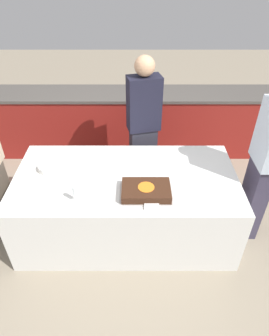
{
  "coord_description": "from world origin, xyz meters",
  "views": [
    {
      "loc": [
        0.09,
        -2.27,
        2.56
      ],
      "look_at": [
        0.09,
        0.0,
        0.85
      ],
      "focal_mm": 32.0,
      "sensor_mm": 36.0,
      "label": 1
    }
  ],
  "objects_px": {
    "person_seated_right": "(263,164)",
    "cake": "(145,190)",
    "person_cutting_cake": "(142,126)",
    "wine_glass": "(74,192)",
    "plate_stack": "(48,167)"
  },
  "relations": [
    {
      "from": "person_seated_right",
      "to": "cake",
      "type": "bearing_deg",
      "value": -77.24
    },
    {
      "from": "person_seated_right",
      "to": "person_cutting_cake",
      "type": "bearing_deg",
      "value": -124.44
    },
    {
      "from": "cake",
      "to": "person_cutting_cake",
      "type": "distance_m",
      "value": 1.02
    },
    {
      "from": "cake",
      "to": "person_seated_right",
      "type": "xyz_separation_m",
      "value": [
        1.12,
        0.25,
        0.1
      ]
    },
    {
      "from": "cake",
      "to": "wine_glass",
      "type": "height_order",
      "value": "wine_glass"
    },
    {
      "from": "cake",
      "to": "wine_glass",
      "type": "distance_m",
      "value": 0.62
    },
    {
      "from": "plate_stack",
      "to": "person_seated_right",
      "type": "relative_size",
      "value": 0.13
    },
    {
      "from": "cake",
      "to": "wine_glass",
      "type": "xyz_separation_m",
      "value": [
        -0.62,
        -0.09,
        0.07
      ]
    },
    {
      "from": "cake",
      "to": "person_seated_right",
      "type": "bearing_deg",
      "value": 12.76
    },
    {
      "from": "wine_glass",
      "to": "person_cutting_cake",
      "type": "distance_m",
      "value": 1.27
    },
    {
      "from": "cake",
      "to": "person_seated_right",
      "type": "relative_size",
      "value": 0.28
    },
    {
      "from": "person_cutting_cake",
      "to": "cake",
      "type": "bearing_deg",
      "value": 76.13
    },
    {
      "from": "cake",
      "to": "plate_stack",
      "type": "bearing_deg",
      "value": 159.11
    },
    {
      "from": "person_cutting_cake",
      "to": "person_seated_right",
      "type": "distance_m",
      "value": 1.36
    },
    {
      "from": "cake",
      "to": "person_cutting_cake",
      "type": "height_order",
      "value": "person_cutting_cake"
    }
  ]
}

